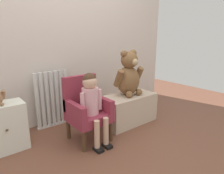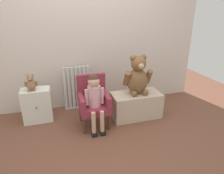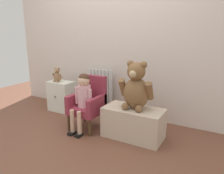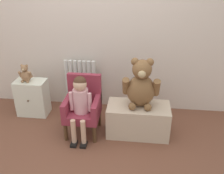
# 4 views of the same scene
# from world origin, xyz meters

# --- Properties ---
(ground_plane) EXTENTS (6.00, 6.00, 0.00)m
(ground_plane) POSITION_xyz_m (0.00, 0.00, 0.00)
(ground_plane) COLOR brown
(back_wall) EXTENTS (3.80, 0.05, 2.40)m
(back_wall) POSITION_xyz_m (0.00, 1.20, 1.20)
(back_wall) COLOR beige
(back_wall) RESTS_ON ground_plane
(radiator) EXTENTS (0.43, 0.05, 0.70)m
(radiator) POSITION_xyz_m (-0.18, 1.07, 0.35)
(radiator) COLOR silver
(radiator) RESTS_ON ground_plane
(small_dresser) EXTENTS (0.39, 0.27, 0.48)m
(small_dresser) POSITION_xyz_m (-0.78, 0.83, 0.24)
(small_dresser) COLOR silver
(small_dresser) RESTS_ON ground_plane
(child_armchair) EXTENTS (0.40, 0.40, 0.69)m
(child_armchair) POSITION_xyz_m (-0.03, 0.53, 0.35)
(child_armchair) COLOR maroon
(child_armchair) RESTS_ON ground_plane
(child_figure) EXTENTS (0.25, 0.35, 0.75)m
(child_figure) POSITION_xyz_m (-0.03, 0.42, 0.49)
(child_figure) COLOR beige
(child_figure) RESTS_ON ground_plane
(low_bench) EXTENTS (0.72, 0.37, 0.37)m
(low_bench) POSITION_xyz_m (0.62, 0.55, 0.19)
(low_bench) COLOR #C7B299
(low_bench) RESTS_ON ground_plane
(large_teddy_bear) EXTENTS (0.41, 0.29, 0.57)m
(large_teddy_bear) POSITION_xyz_m (0.63, 0.57, 0.62)
(large_teddy_bear) COLOR brown
(large_teddy_bear) RESTS_ON low_bench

